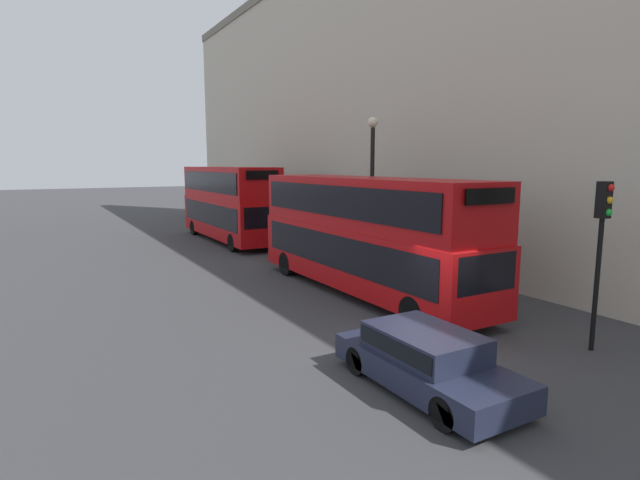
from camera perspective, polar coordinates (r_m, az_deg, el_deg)
ground_plane at (r=13.48m, az=12.88°, el=-11.96°), size 200.00×200.00×0.00m
building_facade at (r=18.61m, az=31.06°, el=20.11°), size 1.10×80.00×16.93m
bus_leading at (r=18.07m, az=5.10°, el=1.13°), size 2.59×11.44×4.23m
bus_second_in_queue at (r=31.06m, az=-10.43°, el=4.44°), size 2.59×10.74×4.54m
car_dark_sedan at (r=10.93m, az=12.02°, el=-13.07°), size 1.84×4.33×1.28m
traffic_light at (r=14.09m, az=29.52°, el=0.90°), size 0.30×0.36×4.29m
street_lamp at (r=21.31m, az=5.97°, el=6.97°), size 0.44×0.44×6.64m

